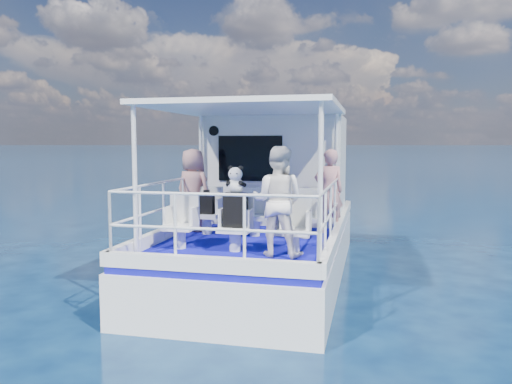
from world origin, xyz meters
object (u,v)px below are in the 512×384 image
passenger_port_fwd (193,190)px  backpack_center (236,210)px  passenger_stbd_aft (278,201)px  panda (236,180)px

passenger_port_fwd → backpack_center: bearing=146.7°
passenger_stbd_aft → panda: (-0.67, 0.13, 0.30)m
passenger_port_fwd → backpack_center: 2.05m
passenger_stbd_aft → panda: passenger_stbd_aft is taller
backpack_center → passenger_stbd_aft: bearing=-8.6°
passenger_stbd_aft → panda: size_ratio=3.92×
backpack_center → panda: 0.46m
passenger_port_fwd → panda: 2.05m
passenger_stbd_aft → passenger_port_fwd: bearing=-35.7°
panda → backpack_center: bearing=-84.5°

